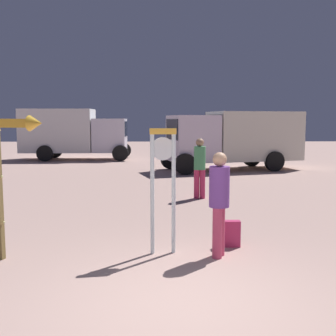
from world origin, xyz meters
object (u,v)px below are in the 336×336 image
at_px(box_truck_near, 236,137).
at_px(box_truck_far, 72,132).
at_px(backpack, 231,234).
at_px(person_distant, 200,165).
at_px(arrow_sign, 11,159).
at_px(person_near_clock, 219,199).
at_px(standing_clock, 163,178).

distance_m(box_truck_near, box_truck_far, 10.12).
bearing_deg(box_truck_near, box_truck_far, 149.19).
xyz_separation_m(backpack, box_truck_far, (-6.44, 17.04, 1.36)).
distance_m(person_distant, box_truck_far, 13.88).
xyz_separation_m(arrow_sign, person_near_clock, (3.36, 0.14, -0.69)).
height_order(arrow_sign, box_truck_near, box_truck_near).
distance_m(person_distant, box_truck_near, 7.57).
bearing_deg(box_truck_far, box_truck_near, -30.81).
distance_m(person_near_clock, backpack, 0.99).
bearing_deg(box_truck_near, person_distant, -108.34).
distance_m(arrow_sign, backpack, 4.01).
xyz_separation_m(standing_clock, person_distant, (1.11, 5.05, -0.33)).
height_order(person_distant, box_truck_far, box_truck_far).
distance_m(standing_clock, backpack, 1.69).
distance_m(standing_clock, person_distant, 5.18).
height_order(person_distant, box_truck_near, box_truck_near).
xyz_separation_m(box_truck_near, box_truck_far, (-8.69, 5.18, 0.08)).
height_order(person_near_clock, box_truck_far, box_truck_far).
height_order(backpack, box_truck_far, box_truck_far).
relative_size(arrow_sign, backpack, 5.25).
xyz_separation_m(arrow_sign, person_distant, (3.54, 5.40, -0.69)).
height_order(arrow_sign, person_near_clock, arrow_sign).
bearing_deg(person_near_clock, arrow_sign, -177.61).
xyz_separation_m(arrow_sign, box_truck_near, (5.92, 12.57, -0.17)).
height_order(standing_clock, person_near_clock, standing_clock).
xyz_separation_m(standing_clock, arrow_sign, (-2.43, -0.35, 0.36)).
bearing_deg(box_truck_near, backpack, -100.72).
height_order(arrow_sign, backpack, arrow_sign).
bearing_deg(arrow_sign, backpack, 10.93).
distance_m(standing_clock, box_truck_near, 12.71).
bearing_deg(box_truck_far, backpack, -69.29).
bearing_deg(standing_clock, person_near_clock, -12.87).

